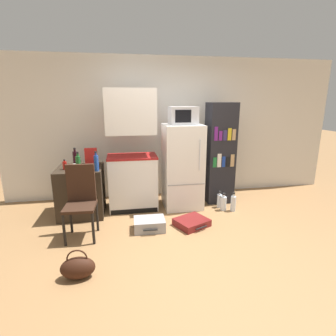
% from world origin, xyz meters
% --- Properties ---
extents(ground_plane, '(24.00, 24.00, 0.00)m').
position_xyz_m(ground_plane, '(0.00, 0.00, 0.00)').
color(ground_plane, olive).
extents(wall_back, '(6.40, 0.10, 2.62)m').
position_xyz_m(wall_back, '(0.20, 2.00, 1.31)').
color(wall_back, silver).
rests_on(wall_back, ground_plane).
extents(side_table, '(0.70, 0.74, 0.79)m').
position_xyz_m(side_table, '(-1.51, 1.23, 0.40)').
color(side_table, '#2D2319').
rests_on(side_table, ground_plane).
extents(kitchen_hutch, '(0.83, 0.55, 2.02)m').
position_xyz_m(kitchen_hutch, '(-0.66, 1.33, 0.94)').
color(kitchen_hutch, white).
rests_on(kitchen_hutch, ground_plane).
extents(refrigerator, '(0.65, 0.66, 1.44)m').
position_xyz_m(refrigerator, '(0.19, 1.28, 0.72)').
color(refrigerator, white).
rests_on(refrigerator, ground_plane).
extents(microwave, '(0.45, 0.39, 0.29)m').
position_xyz_m(microwave, '(0.19, 1.28, 1.59)').
color(microwave, '#B7B7BC').
rests_on(microwave, refrigerator).
extents(bookshelf, '(0.48, 0.41, 1.80)m').
position_xyz_m(bookshelf, '(0.92, 1.40, 0.90)').
color(bookshelf, black).
rests_on(bookshelf, ground_plane).
extents(bottle_clear_short, '(0.08, 0.08, 0.21)m').
position_xyz_m(bottle_clear_short, '(-1.38, 1.49, 0.88)').
color(bottle_clear_short, silver).
rests_on(bottle_clear_short, side_table).
extents(bottle_blue_soda, '(0.07, 0.07, 0.30)m').
position_xyz_m(bottle_blue_soda, '(-1.21, 0.95, 0.92)').
color(bottle_blue_soda, '#1E47A3').
rests_on(bottle_blue_soda, side_table).
extents(bottle_wine_dark, '(0.08, 0.08, 0.28)m').
position_xyz_m(bottle_wine_dark, '(-1.59, 1.42, 0.91)').
color(bottle_wine_dark, black).
rests_on(bottle_wine_dark, side_table).
extents(bottle_ketchup_red, '(0.06, 0.06, 0.16)m').
position_xyz_m(bottle_ketchup_red, '(-1.71, 1.13, 0.86)').
color(bottle_ketchup_red, '#AD1914').
rests_on(bottle_ketchup_red, side_table).
extents(bottle_green_tall, '(0.07, 0.07, 0.31)m').
position_xyz_m(bottle_green_tall, '(-1.47, 0.94, 0.92)').
color(bottle_green_tall, '#1E6028').
rests_on(bottle_green_tall, side_table).
extents(bowl, '(0.16, 0.16, 0.04)m').
position_xyz_m(bowl, '(-1.56, 1.25, 0.81)').
color(bowl, silver).
rests_on(bowl, side_table).
extents(cereal_box, '(0.19, 0.07, 0.30)m').
position_xyz_m(cereal_box, '(-1.32, 1.26, 0.94)').
color(cereal_box, red).
rests_on(cereal_box, side_table).
extents(chair, '(0.42, 0.43, 1.00)m').
position_xyz_m(chair, '(-1.40, 0.48, 0.58)').
color(chair, black).
rests_on(chair, ground_plane).
extents(suitcase_large_flat, '(0.45, 0.36, 0.17)m').
position_xyz_m(suitcase_large_flat, '(-0.47, 0.46, 0.08)').
color(suitcase_large_flat, '#99999E').
rests_on(suitcase_large_flat, ground_plane).
extents(suitcase_small_flat, '(0.58, 0.55, 0.10)m').
position_xyz_m(suitcase_small_flat, '(0.17, 0.48, 0.05)').
color(suitcase_small_flat, maroon).
rests_on(suitcase_small_flat, ground_plane).
extents(handbag, '(0.36, 0.20, 0.33)m').
position_xyz_m(handbag, '(-1.33, -0.48, 0.12)').
color(handbag, '#33190F').
rests_on(handbag, ground_plane).
extents(water_bottle_front, '(0.09, 0.09, 0.30)m').
position_xyz_m(water_bottle_front, '(0.83, 1.08, 0.12)').
color(water_bottle_front, silver).
rests_on(water_bottle_front, ground_plane).
extents(water_bottle_middle, '(0.10, 0.10, 0.31)m').
position_xyz_m(water_bottle_middle, '(0.85, 0.95, 0.13)').
color(water_bottle_middle, silver).
rests_on(water_bottle_middle, ground_plane).
extents(water_bottle_back, '(0.09, 0.09, 0.33)m').
position_xyz_m(water_bottle_back, '(1.00, 0.89, 0.14)').
color(water_bottle_back, silver).
rests_on(water_bottle_back, ground_plane).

